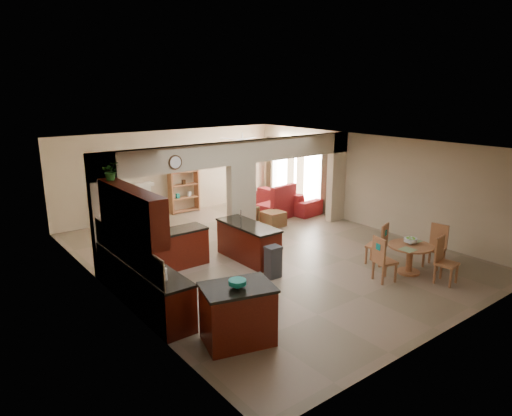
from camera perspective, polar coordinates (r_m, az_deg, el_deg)
floor at (r=11.84m, az=1.07°, el=-5.63°), size 10.00×10.00×0.00m
ceiling at (r=11.18m, az=1.14°, el=7.95°), size 10.00×10.00×0.00m
wall_back at (r=15.56m, az=-10.54°, el=4.44°), size 8.00×0.00×8.00m
wall_front at (r=8.32m, az=23.33°, el=-5.66°), size 8.00×0.00×8.00m
wall_left at (r=9.54m, az=-18.01°, el=-2.61°), size 0.00×10.00×10.00m
wall_right at (r=14.22m, az=13.79°, el=3.29°), size 0.00×10.00×10.00m
partition_left_pier at (r=10.54m, az=-18.36°, el=-1.00°), size 0.60×0.25×2.80m
partition_center_pier at (r=12.27m, az=-1.83°, el=0.49°), size 0.80×0.25×2.20m
partition_right_pier at (r=14.63m, az=10.01°, el=3.81°), size 0.60×0.25×2.80m
partition_header at (r=12.00m, az=-1.88°, el=6.97°), size 8.00×0.25×0.60m
kitchen_counter at (r=9.88m, az=-13.02°, el=-7.40°), size 2.52×3.29×1.48m
upper_cabinets at (r=8.73m, az=-15.36°, el=-0.42°), size 0.35×2.40×0.90m
peninsula at (r=11.26m, az=-0.95°, el=-4.26°), size 0.70×1.85×0.91m
wall_clock at (r=10.84m, az=-10.05°, el=5.64°), size 0.34×0.03×0.34m
rug at (r=14.11m, az=-0.46°, el=-2.21°), size 1.60×1.30×0.01m
fireplace at (r=14.92m, az=-15.55°, el=0.61°), size 1.60×0.35×1.20m
shelving_unit at (r=15.66m, az=-9.01°, el=2.70°), size 1.00×0.32×1.80m
window_a at (r=15.74m, az=7.15°, el=3.95°), size 0.02×0.90×1.90m
window_b at (r=16.97m, az=3.11°, el=4.83°), size 0.02×0.90×1.90m
glazed_door at (r=16.37m, az=5.04°, el=3.89°), size 0.02×0.70×2.10m
drape_a_left at (r=15.30m, az=8.63°, el=3.58°), size 0.10×0.28×2.30m
drape_a_right at (r=16.14m, az=5.55°, el=4.26°), size 0.10×0.28×2.30m
drape_b_left at (r=16.50m, az=4.36°, el=4.52°), size 0.10×0.28×2.30m
drape_b_right at (r=17.39m, az=1.71°, el=5.09°), size 0.10×0.28×2.30m
ceiling_fan at (r=14.48m, az=-1.71°, el=8.56°), size 1.00×1.00×0.10m
kitchen_island at (r=7.75m, az=-2.29°, el=-13.11°), size 1.35×1.12×1.01m
teal_bowl at (r=7.44m, az=-2.34°, el=-9.45°), size 0.29×0.29×0.14m
trash_can at (r=10.28m, az=2.15°, el=-6.89°), size 0.33×0.28×0.67m
dining_table at (r=11.02m, az=18.68°, el=-5.48°), size 0.99×0.99×0.68m
fruit_bowl at (r=11.00m, az=18.76°, el=-3.90°), size 0.30×0.30×0.16m
sofa at (r=15.89m, az=3.82°, el=1.07°), size 2.61×1.26×0.74m
chaise at (r=15.06m, az=2.53°, el=-0.26°), size 1.25×1.08×0.44m
armchair at (r=14.00m, az=-1.56°, el=-0.98°), size 0.71×0.73×0.65m
ottoman at (r=14.08m, az=2.16°, el=-1.33°), size 0.61×0.61×0.44m
plant at (r=9.41m, az=-17.72°, el=4.44°), size 0.37×0.33×0.37m
chair_north at (r=11.32m, az=15.22°, el=-4.18°), size 0.53×0.53×1.02m
chair_east at (r=11.63m, az=21.63°, el=-4.20°), size 0.47×0.47×1.02m
chair_south at (r=10.73m, az=22.38°, el=-5.85°), size 0.48×0.48×1.02m
chair_west at (r=10.35m, az=15.49°, el=-6.00°), size 0.51×0.51×1.02m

